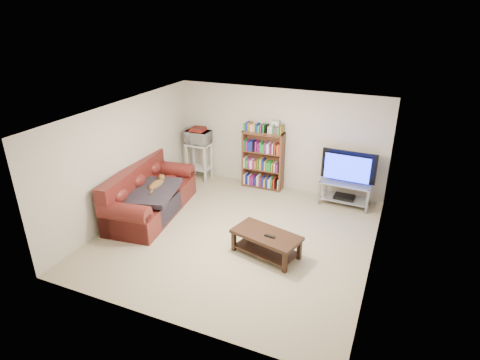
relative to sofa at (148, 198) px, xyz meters
The scene contains 19 objects.
floor 2.15m from the sofa, ahead, with size 5.00×5.00×0.00m, color #C0B28F.
ceiling 2.94m from the sofa, ahead, with size 5.00×5.00×0.00m, color white.
wall_back 3.29m from the sofa, 48.37° to the left, with size 5.00×5.00×0.00m, color beige.
wall_front 3.47m from the sofa, 51.15° to the right, with size 5.00×5.00×0.00m, color beige.
wall_left 0.94m from the sofa, 162.40° to the right, with size 5.00×5.00×0.00m, color beige.
wall_right 4.69m from the sofa, ahead, with size 5.00×5.00×0.00m, color beige.
sofa is the anchor object (origin of this frame).
blanket 0.35m from the sofa, 32.36° to the right, with size 0.93×1.20×0.10m, color #28232D.
cat 0.36m from the sofa, 23.40° to the left, with size 0.26×0.66×0.20m, color brown, non-canonical shape.
coffee_table 2.90m from the sofa, ahead, with size 1.31×0.88×0.44m.
remote 3.00m from the sofa, 11.20° to the right, with size 0.20×0.05×0.02m, color black.
tv_stand 4.29m from the sofa, 27.93° to the left, with size 1.12×0.53×0.55m.
television 4.33m from the sofa, 27.93° to the left, with size 1.18×0.16×0.68m, color black.
dvd_player 4.30m from the sofa, 27.93° to the left, with size 0.44×0.31×0.06m, color black.
bookshelf 2.85m from the sofa, 50.52° to the left, with size 0.98×0.32×1.41m.
shelf_clutter 3.12m from the sofa, 49.22° to the left, with size 0.72×0.23×0.28m.
microwave_stand 2.04m from the sofa, 85.83° to the left, with size 0.60×0.43×0.95m.
microwave 2.16m from the sofa, 85.83° to the left, with size 0.59×0.40×0.32m, color silver.
game_boxes 2.24m from the sofa, 85.83° to the left, with size 0.35×0.30×0.05m, color maroon.
Camera 1 is at (2.69, -6.12, 4.15)m, focal length 30.00 mm.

